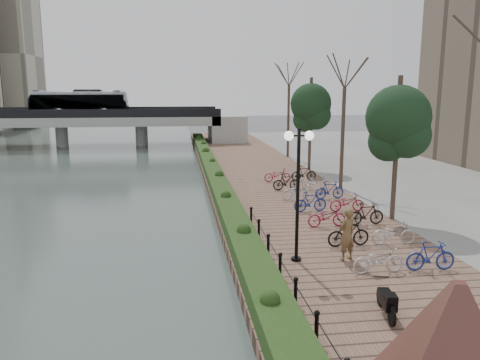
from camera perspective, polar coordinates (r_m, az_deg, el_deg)
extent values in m
plane|color=#59595B|center=(12.65, 1.36, -19.20)|extent=(220.00, 220.00, 0.00)
cube|color=brown|center=(29.52, 3.81, -1.09)|extent=(8.00, 75.00, 0.50)
cube|color=#193413|center=(31.40, -3.17, 0.66)|extent=(1.10, 56.00, 0.60)
cylinder|color=black|center=(11.67, 9.31, -17.34)|extent=(0.10, 0.10, 0.70)
cylinder|color=black|center=(13.40, 6.79, -13.40)|extent=(0.10, 0.10, 0.70)
cylinder|color=black|center=(15.19, 4.91, -10.36)|extent=(0.10, 0.10, 0.70)
cylinder|color=black|center=(17.03, 3.46, -7.97)|extent=(0.10, 0.10, 0.70)
cylinder|color=black|center=(18.90, 2.31, -6.04)|extent=(0.10, 0.10, 0.70)
cylinder|color=black|center=(20.80, 1.37, -4.46)|extent=(0.10, 0.10, 0.70)
pyramid|color=#4F2D22|center=(9.43, 24.64, -18.14)|extent=(4.77, 4.77, 2.45)
cylinder|color=black|center=(16.05, 7.04, -1.95)|extent=(0.12, 0.12, 4.61)
cylinder|color=black|center=(15.72, 7.22, 5.38)|extent=(0.70, 0.06, 0.06)
sphere|color=white|center=(15.64, 5.97, 5.37)|extent=(0.32, 0.32, 0.32)
sphere|color=white|center=(15.82, 8.45, 5.38)|extent=(0.32, 0.32, 0.32)
imported|color=brown|center=(16.73, 12.90, -6.46)|extent=(0.81, 0.69, 1.88)
imported|color=#BABABF|center=(16.04, 16.38, -9.23)|extent=(0.60, 1.71, 0.90)
imported|color=black|center=(18.30, 13.11, -6.40)|extent=(0.47, 1.66, 1.00)
imported|color=maroon|center=(20.66, 10.59, -4.46)|extent=(0.60, 1.71, 0.90)
imported|color=navy|center=(23.06, 8.60, -2.67)|extent=(0.47, 1.66, 1.00)
imported|color=#BABABF|center=(25.51, 7.00, -1.43)|extent=(0.60, 1.71, 0.90)
imported|color=black|center=(27.97, 5.68, -0.22)|extent=(0.47, 1.66, 1.00)
imported|color=maroon|center=(30.48, 4.57, 0.62)|extent=(0.60, 1.72, 0.90)
imported|color=navy|center=(16.81, 22.08, -8.49)|extent=(0.47, 1.66, 1.00)
imported|color=#BABABF|center=(19.01, 18.22, -6.18)|extent=(0.60, 1.71, 0.90)
imported|color=black|center=(21.27, 15.22, -4.08)|extent=(0.47, 1.66, 1.00)
imported|color=maroon|center=(23.62, 12.80, -2.62)|extent=(0.60, 1.71, 0.90)
imported|color=navy|center=(26.01, 10.84, -1.20)|extent=(0.47, 1.66, 1.00)
imported|color=#BABABF|center=(28.44, 9.21, -0.22)|extent=(0.60, 1.72, 0.90)
imported|color=black|center=(30.89, 7.84, 0.78)|extent=(0.47, 1.66, 1.00)
cube|color=gray|center=(57.48, -21.01, 6.78)|extent=(36.00, 8.00, 1.00)
cube|color=black|center=(53.65, -22.04, 7.50)|extent=(36.00, 0.15, 0.90)
cube|color=black|center=(61.23, -20.24, 7.93)|extent=(36.00, 0.15, 0.90)
cylinder|color=gray|center=(57.61, -20.90, 5.05)|extent=(1.40, 1.40, 2.50)
cylinder|color=gray|center=(56.22, -11.90, 5.40)|extent=(1.40, 1.40, 2.50)
imported|color=silver|center=(56.92, -18.94, 8.90)|extent=(2.52, 10.77, 3.00)
cube|color=#BFB59F|center=(96.26, -27.25, 13.33)|extent=(12.00, 12.00, 24.00)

